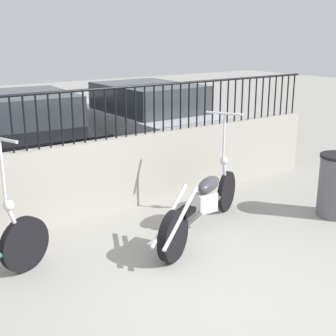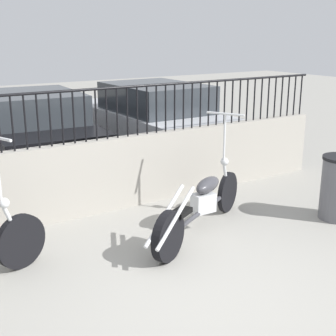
% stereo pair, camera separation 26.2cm
% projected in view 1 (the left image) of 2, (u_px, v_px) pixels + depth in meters
% --- Properties ---
extents(ground_plane, '(40.00, 40.00, 0.00)m').
position_uv_depth(ground_plane, '(227.00, 297.00, 4.47)').
color(ground_plane, gray).
extents(low_wall, '(8.02, 0.18, 1.03)m').
position_uv_depth(low_wall, '(98.00, 177.00, 6.43)').
color(low_wall, '#9E998E').
rests_on(low_wall, ground_plane).
extents(fence_railing, '(8.02, 0.04, 0.71)m').
position_uv_depth(fence_railing, '(94.00, 107.00, 6.16)').
color(fence_railing, black).
rests_on(fence_railing, low_wall).
extents(motorcycle_dark_grey, '(2.13, 1.22, 1.44)m').
position_uv_depth(motorcycle_dark_grey, '(200.00, 206.00, 5.74)').
color(motorcycle_dark_grey, black).
rests_on(motorcycle_dark_grey, ground_plane).
extents(car_black, '(2.00, 4.29, 1.40)m').
position_uv_depth(car_black, '(25.00, 130.00, 8.64)').
color(car_black, black).
rests_on(car_black, ground_plane).
extents(car_silver, '(1.84, 4.47, 1.43)m').
position_uv_depth(car_silver, '(144.00, 118.00, 9.77)').
color(car_silver, black).
rests_on(car_silver, ground_plane).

